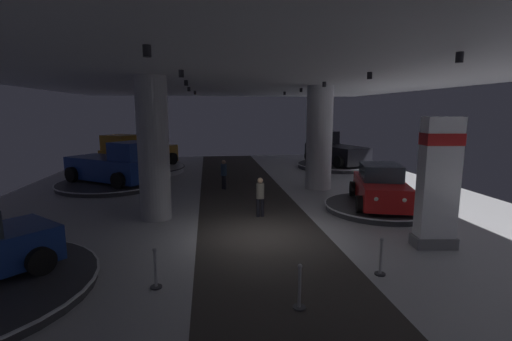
# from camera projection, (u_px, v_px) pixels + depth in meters

# --- Properties ---
(ground) EXTENTS (24.00, 44.00, 0.06)m
(ground) POSITION_uv_depth(u_px,v_px,m) (262.00, 237.00, 12.19)
(ground) COLOR #B2B2B7
(ceiling_with_spotlights) EXTENTS (24.00, 44.00, 0.39)m
(ceiling_with_spotlights) POSITION_uv_depth(u_px,v_px,m) (263.00, 67.00, 11.28)
(ceiling_with_spotlights) COLOR silver
(column_left) EXTENTS (1.19, 1.19, 5.50)m
(column_left) POSITION_uv_depth(u_px,v_px,m) (154.00, 149.00, 13.79)
(column_left) COLOR #ADADB2
(column_left) RESTS_ON ground
(column_right) EXTENTS (1.39, 1.39, 5.50)m
(column_right) POSITION_uv_depth(u_px,v_px,m) (319.00, 138.00, 19.30)
(column_right) COLOR silver
(column_right) RESTS_ON ground
(brand_sign_pylon) EXTENTS (1.33, 0.79, 4.03)m
(brand_sign_pylon) POSITION_uv_depth(u_px,v_px,m) (438.00, 181.00, 10.93)
(brand_sign_pylon) COLOR slate
(brand_sign_pylon) RESTS_ON ground
(display_platform_far_left) EXTENTS (5.92, 5.92, 0.26)m
(display_platform_far_left) POSITION_uv_depth(u_px,v_px,m) (112.00, 183.00, 20.34)
(display_platform_far_left) COLOR #333338
(display_platform_far_left) RESTS_ON ground
(pickup_truck_far_left) EXTENTS (5.52, 4.81, 2.30)m
(pickup_truck_far_left) POSITION_uv_depth(u_px,v_px,m) (115.00, 165.00, 20.02)
(pickup_truck_far_left) COLOR navy
(pickup_truck_far_left) RESTS_ON display_platform_far_left
(display_platform_deep_right) EXTENTS (5.68, 5.68, 0.32)m
(display_platform_deep_right) POSITION_uv_depth(u_px,v_px,m) (336.00, 165.00, 26.82)
(display_platform_deep_right) COLOR #333338
(display_platform_deep_right) RESTS_ON ground
(pickup_truck_deep_right) EXTENTS (3.85, 5.68, 2.30)m
(pickup_truck_deep_right) POSITION_uv_depth(u_px,v_px,m) (333.00, 151.00, 26.93)
(pickup_truck_deep_right) COLOR black
(pickup_truck_deep_right) RESTS_ON display_platform_deep_right
(display_platform_deep_left) EXTENTS (5.82, 5.82, 0.37)m
(display_platform_deep_left) POSITION_uv_depth(u_px,v_px,m) (142.00, 169.00, 24.87)
(display_platform_deep_left) COLOR silver
(display_platform_deep_left) RESTS_ON ground
(pickup_truck_deep_left) EXTENTS (4.74, 5.56, 2.30)m
(pickup_truck_deep_left) POSITION_uv_depth(u_px,v_px,m) (138.00, 154.00, 24.40)
(pickup_truck_deep_left) COLOR #B77519
(pickup_truck_deep_left) RESTS_ON display_platform_deep_left
(display_platform_mid_right) EXTENTS (4.58, 4.58, 0.26)m
(display_platform_mid_right) POSITION_uv_depth(u_px,v_px,m) (379.00, 207.00, 15.36)
(display_platform_mid_right) COLOR #333338
(display_platform_mid_right) RESTS_ON ground
(display_car_mid_right) EXTENTS (3.16, 4.54, 1.71)m
(display_car_mid_right) POSITION_uv_depth(u_px,v_px,m) (380.00, 187.00, 15.24)
(display_car_mid_right) COLOR red
(display_car_mid_right) RESTS_ON display_platform_mid_right
(visitor_walking_near) EXTENTS (0.32, 0.32, 1.59)m
(visitor_walking_near) POSITION_uv_depth(u_px,v_px,m) (260.00, 195.00, 14.33)
(visitor_walking_near) COLOR black
(visitor_walking_near) RESTS_ON ground
(visitor_walking_far) EXTENTS (0.32, 0.32, 1.59)m
(visitor_walking_far) POSITION_uv_depth(u_px,v_px,m) (224.00, 173.00, 19.39)
(visitor_walking_far) COLOR black
(visitor_walking_far) RESTS_ON ground
(stanchion_a) EXTENTS (0.28, 0.28, 1.01)m
(stanchion_a) POSITION_uv_depth(u_px,v_px,m) (299.00, 292.00, 7.71)
(stanchion_a) COLOR #333338
(stanchion_a) RESTS_ON ground
(stanchion_b) EXTENTS (0.28, 0.28, 1.01)m
(stanchion_b) POSITION_uv_depth(u_px,v_px,m) (381.00, 261.00, 9.29)
(stanchion_b) COLOR #333338
(stanchion_b) RESTS_ON ground
(stanchion_c) EXTENTS (0.28, 0.28, 1.01)m
(stanchion_c) POSITION_uv_depth(u_px,v_px,m) (156.00, 273.00, 8.60)
(stanchion_c) COLOR #333338
(stanchion_c) RESTS_ON ground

